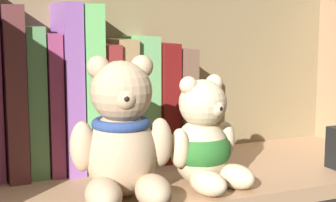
{
  "coord_description": "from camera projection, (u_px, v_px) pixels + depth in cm",
  "views": [
    {
      "loc": [
        -31.6,
        -65.3,
        22.55
      ],
      "look_at": [
        -2.08,
        0.0,
        12.1
      ],
      "focal_mm": 58.6,
      "sensor_mm": 36.0,
      "label": 1
    }
  ],
  "objects": [
    {
      "name": "teddy_bear_smaller",
      "position": [
        204.0,
        143.0,
        0.69
      ],
      "size": [
        10.55,
        11.17,
        13.93
      ],
      "color": "beige",
      "rests_on": "shelf_board"
    },
    {
      "name": "book_10",
      "position": [
        139.0,
        98.0,
        0.81
      ],
      "size": [
        3.35,
        9.28,
        18.42
      ],
      "primitive_type": "cube",
      "color": "#6CAE6B",
      "rests_on": "shelf_board"
    },
    {
      "name": "teddy_bear_larger",
      "position": [
        122.0,
        138.0,
        0.63
      ],
      "size": [
        12.39,
        12.89,
        16.69
      ],
      "color": "tan",
      "rests_on": "shelf_board"
    },
    {
      "name": "book_6",
      "position": [
        65.0,
        87.0,
        0.76
      ],
      "size": [
        2.47,
        12.66,
        23.07
      ],
      "primitive_type": "cube",
      "rotation": [
        0.0,
        0.0,
        0.0
      ],
      "color": "#8955A2",
      "rests_on": "shelf_board"
    },
    {
      "name": "book_5",
      "position": [
        48.0,
        102.0,
        0.76
      ],
      "size": [
        1.83,
        11.61,
        18.96
      ],
      "primitive_type": "cube",
      "color": "#913963",
      "rests_on": "shelf_board"
    },
    {
      "name": "shelf_board",
      "position": [
        182.0,
        180.0,
        0.75
      ],
      "size": [
        65.74,
        24.92,
        2.0
      ],
      "primitive_type": "cube",
      "color": "#A87F5B",
      "rests_on": "ground"
    },
    {
      "name": "book_3",
      "position": [
        9.0,
        91.0,
        0.73
      ],
      "size": [
        2.57,
        12.91,
        22.59
      ],
      "primitive_type": "cube",
      "color": "brown",
      "rests_on": "shelf_board"
    },
    {
      "name": "book_8",
      "position": [
        102.0,
        104.0,
        0.79
      ],
      "size": [
        2.29,
        12.16,
        17.41
      ],
      "primitive_type": "cube",
      "color": "maroon",
      "rests_on": "shelf_board"
    },
    {
      "name": "book_4",
      "position": [
        31.0,
        100.0,
        0.75
      ],
      "size": [
        2.46,
        10.97,
        19.9
      ],
      "primitive_type": "cube",
      "color": "#568D55",
      "rests_on": "shelf_board"
    },
    {
      "name": "shelf_back_panel",
      "position": [
        145.0,
        70.0,
        0.85
      ],
      "size": [
        68.14,
        1.2,
        30.13
      ],
      "primitive_type": "cube",
      "color": "olive",
      "rests_on": "ground"
    },
    {
      "name": "book_9",
      "position": [
        119.0,
        101.0,
        0.8
      ],
      "size": [
        2.43,
        11.06,
        18.06
      ],
      "primitive_type": "cube",
      "color": "#9A7D51",
      "rests_on": "shelf_board"
    },
    {
      "name": "book_11",
      "position": [
        159.0,
        101.0,
        0.83
      ],
      "size": [
        2.65,
        10.55,
        17.38
      ],
      "primitive_type": "cube",
      "color": "maroon",
      "rests_on": "shelf_board"
    },
    {
      "name": "book_12",
      "position": [
        174.0,
        102.0,
        0.84
      ],
      "size": [
        2.18,
        12.5,
        16.63
      ],
      "primitive_type": "cube",
      "rotation": [
        0.0,
        0.01,
        0.0
      ],
      "color": "brown",
      "rests_on": "shelf_board"
    },
    {
      "name": "book_7",
      "position": [
        83.0,
        87.0,
        0.77
      ],
      "size": [
        2.51,
        13.32,
        22.79
      ],
      "primitive_type": "cube",
      "color": "#6AC268",
      "rests_on": "shelf_board"
    }
  ]
}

